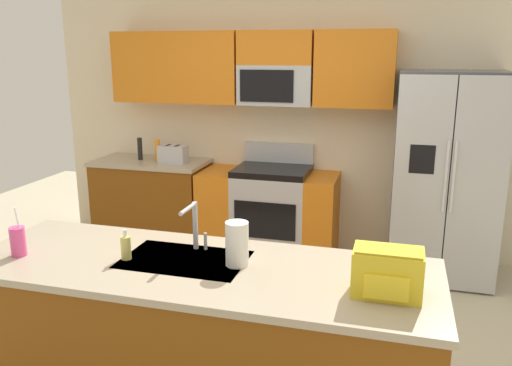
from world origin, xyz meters
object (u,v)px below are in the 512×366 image
at_px(pepper_mill, 140,149).
at_px(bottle_orange, 158,151).
at_px(sink_faucet, 194,222).
at_px(backpack, 387,271).
at_px(refrigerator, 445,177).
at_px(paper_towel_roll, 237,244).
at_px(toaster, 173,154).
at_px(drink_cup_pink, 18,241).
at_px(range_oven, 269,212).
at_px(soap_dispenser, 126,247).

relative_size(pepper_mill, bottle_orange, 1.00).
relative_size(sink_faucet, backpack, 0.88).
xyz_separation_m(refrigerator, paper_towel_roll, (-1.21, -2.30, 0.09)).
relative_size(toaster, sink_faucet, 0.99).
xyz_separation_m(refrigerator, sink_faucet, (-1.51, -2.17, 0.14)).
height_order(pepper_mill, sink_faucet, sink_faucet).
bearing_deg(paper_towel_roll, bottle_orange, 124.45).
bearing_deg(paper_towel_roll, refrigerator, 62.28).
bearing_deg(backpack, drink_cup_pink, -178.37).
height_order(refrigerator, drink_cup_pink, refrigerator).
xyz_separation_m(sink_faucet, drink_cup_pink, (-0.92, -0.34, -0.08)).
relative_size(bottle_orange, drink_cup_pink, 0.81).
xyz_separation_m(drink_cup_pink, paper_towel_roll, (1.22, 0.20, 0.04)).
distance_m(sink_faucet, paper_towel_roll, 0.33).
height_order(range_oven, refrigerator, refrigerator).
bearing_deg(refrigerator, pepper_mill, 178.69).
xyz_separation_m(refrigerator, backpack, (-0.43, -2.45, 0.09)).
relative_size(pepper_mill, paper_towel_roll, 0.97).
bearing_deg(drink_cup_pink, paper_towel_roll, 9.39).
height_order(refrigerator, sink_faucet, refrigerator).
xyz_separation_m(sink_faucet, backpack, (1.08, -0.28, -0.05)).
bearing_deg(refrigerator, soap_dispenser, -127.32).
relative_size(refrigerator, pepper_mill, 7.98).
bearing_deg(bottle_orange, pepper_mill, 169.29).
bearing_deg(toaster, refrigerator, -0.42).
relative_size(soap_dispenser, backpack, 0.53).
distance_m(bottle_orange, soap_dispenser, 2.61).
bearing_deg(sink_faucet, range_oven, 93.31).
bearing_deg(drink_cup_pink, toaster, 94.71).
height_order(bottle_orange, backpack, bottle_orange).
xyz_separation_m(range_oven, toaster, (-1.00, -0.05, 0.55)).
distance_m(sink_faucet, backpack, 1.11).
xyz_separation_m(range_oven, soap_dispenser, (-0.19, -2.46, 0.53)).
distance_m(pepper_mill, sink_faucet, 2.71).
xyz_separation_m(toaster, drink_cup_pink, (0.21, -2.52, -0.01)).
bearing_deg(range_oven, pepper_mill, -179.90).
height_order(paper_towel_roll, backpack, paper_towel_roll).
bearing_deg(soap_dispenser, range_oven, 85.69).
height_order(range_oven, sink_faucet, sink_faucet).
height_order(toaster, drink_cup_pink, drink_cup_pink).
bearing_deg(backpack, paper_towel_roll, 169.52).
distance_m(range_oven, sink_faucet, 2.33).
distance_m(bottle_orange, paper_towel_roll, 2.82).
distance_m(bottle_orange, backpack, 3.43).
distance_m(refrigerator, toaster, 2.63).
bearing_deg(sink_faucet, toaster, 117.28).
distance_m(refrigerator, bottle_orange, 2.81).
relative_size(sink_faucet, soap_dispenser, 1.66).
bearing_deg(bottle_orange, refrigerator, -0.56).
relative_size(pepper_mill, sink_faucet, 0.82).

